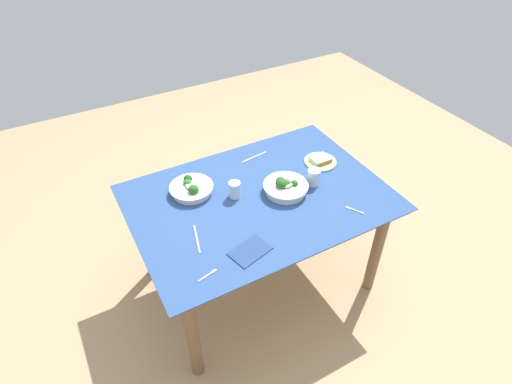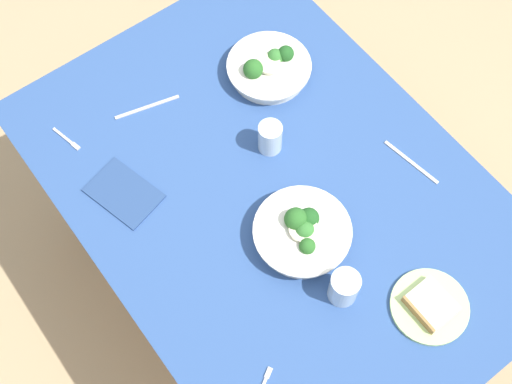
{
  "view_description": "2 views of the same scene",
  "coord_description": "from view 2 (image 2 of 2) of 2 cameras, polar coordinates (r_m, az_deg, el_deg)",
  "views": [
    {
      "loc": [
        -0.92,
        -1.64,
        2.36
      ],
      "look_at": [
        -0.02,
        0.0,
        0.79
      ],
      "focal_mm": 29.82,
      "sensor_mm": 36.0,
      "label": 1
    },
    {
      "loc": [
        0.66,
        -0.57,
        2.48
      ],
      "look_at": [
        -0.01,
        -0.06,
        0.79
      ],
      "focal_mm": 48.31,
      "sensor_mm": 36.0,
      "label": 2
    }
  ],
  "objects": [
    {
      "name": "ground_plane",
      "position": [
        2.63,
        1.19,
        -7.14
      ],
      "size": [
        6.0,
        6.0,
        0.0
      ],
      "primitive_type": "plane",
      "color": "tan"
    },
    {
      "name": "fork_by_far_bowl",
      "position": [
        2.09,
        -15.34,
        4.2
      ],
      "size": [
        0.11,
        0.04,
        0.0
      ],
      "rotation": [
        0.0,
        0.0,
        0.23
      ],
      "color": "#B7B7BC",
      "rests_on": "dining_table"
    },
    {
      "name": "bread_side_plate",
      "position": [
        1.85,
        14.19,
        -9.14
      ],
      "size": [
        0.21,
        0.21,
        0.04
      ],
      "color": "#B7D684",
      "rests_on": "dining_table"
    },
    {
      "name": "dining_table",
      "position": [
        2.03,
        1.53,
        -1.11
      ],
      "size": [
        1.48,
        1.04,
        0.75
      ],
      "color": "#2D4C84",
      "rests_on": "ground_plane"
    },
    {
      "name": "napkin_folded_upper",
      "position": [
        1.97,
        -10.89,
        -0.08
      ],
      "size": [
        0.23,
        0.18,
        0.01
      ],
      "primitive_type": "cube",
      "rotation": [
        0.0,
        0.0,
        0.26
      ],
      "color": "navy",
      "rests_on": "dining_table"
    },
    {
      "name": "water_glass_center",
      "position": [
        1.96,
        1.17,
        4.54
      ],
      "size": [
        0.07,
        0.07,
        0.1
      ],
      "primitive_type": "cylinder",
      "color": "silver",
      "rests_on": "dining_table"
    },
    {
      "name": "water_glass_side",
      "position": [
        1.79,
        7.3,
        -7.83
      ],
      "size": [
        0.08,
        0.08,
        0.1
      ],
      "primitive_type": "cylinder",
      "color": "silver",
      "rests_on": "dining_table"
    },
    {
      "name": "broccoli_bowl_near",
      "position": [
        1.85,
        3.84,
        -3.34
      ],
      "size": [
        0.27,
        0.27,
        0.1
      ],
      "color": "silver",
      "rests_on": "dining_table"
    },
    {
      "name": "broccoli_bowl_far",
      "position": [
        2.13,
        1.07,
        10.23
      ],
      "size": [
        0.26,
        0.26,
        0.09
      ],
      "color": "silver",
      "rests_on": "dining_table"
    },
    {
      "name": "table_knife_left",
      "position": [
        2.03,
        12.73,
        2.43
      ],
      "size": [
        0.19,
        0.04,
        0.0
      ],
      "primitive_type": "cube",
      "rotation": [
        0.0,
        0.0,
        0.15
      ],
      "color": "#B7B7BC",
      "rests_on": "dining_table"
    },
    {
      "name": "table_knife_right",
      "position": [
        2.1,
        -9.0,
        6.95
      ],
      "size": [
        0.06,
        0.2,
        0.0
      ],
      "primitive_type": "cube",
      "rotation": [
        0.0,
        0.0,
        4.47
      ],
      "color": "#B7B7BC",
      "rests_on": "dining_table"
    }
  ]
}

